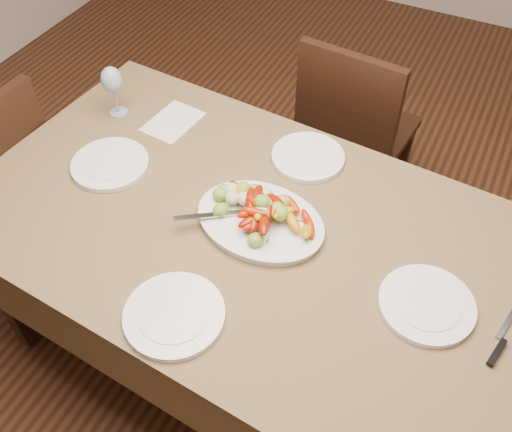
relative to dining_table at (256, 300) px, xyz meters
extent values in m
plane|color=#3C2012|center=(0.09, 0.05, -0.38)|extent=(6.00, 6.00, 0.00)
cube|color=brown|center=(0.00, 0.00, 0.00)|extent=(1.91, 1.18, 0.76)
ellipsoid|color=white|center=(0.00, 0.02, 0.39)|extent=(0.41, 0.32, 0.02)
cylinder|color=white|center=(-0.56, 0.03, 0.39)|extent=(0.26, 0.26, 0.02)
cylinder|color=white|center=(0.53, -0.04, 0.39)|extent=(0.26, 0.26, 0.02)
cylinder|color=white|center=(0.02, 0.36, 0.39)|extent=(0.25, 0.25, 0.02)
cylinder|color=white|center=(-0.06, -0.37, 0.39)|extent=(0.27, 0.27, 0.02)
cube|color=silver|center=(-0.50, 0.33, 0.38)|extent=(0.17, 0.22, 0.00)
camera|label=1|loc=(0.50, -1.01, 1.68)|focal=40.00mm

